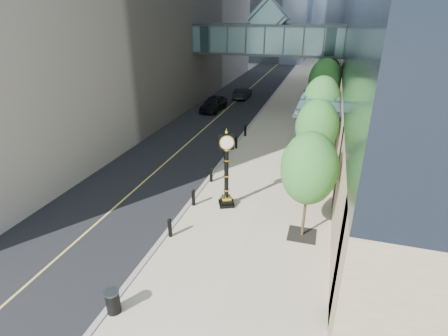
{
  "coord_description": "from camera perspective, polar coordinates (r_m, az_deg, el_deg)",
  "views": [
    {
      "loc": [
        4.04,
        -12.14,
        10.36
      ],
      "look_at": [
        -1.28,
        5.59,
        2.01
      ],
      "focal_mm": 28.0,
      "sensor_mm": 36.0,
      "label": 1
    }
  ],
  "objects": [
    {
      "name": "trash_bin",
      "position": [
        14.45,
        -17.67,
        -20.15
      ],
      "size": [
        0.57,
        0.57,
        0.9
      ],
      "primitive_type": "cylinder",
      "rotation": [
        0.0,
        0.0,
        -0.1
      ],
      "color": "black",
      "rests_on": "sidewalk"
    },
    {
      "name": "pedestrian",
      "position": [
        25.65,
        15.79,
        1.74
      ],
      "size": [
        0.69,
        0.52,
        1.71
      ],
      "primitive_type": "imported",
      "rotation": [
        0.0,
        0.0,
        3.33
      ],
      "color": "beige",
      "rests_on": "sidewalk"
    },
    {
      "name": "sidewalk",
      "position": [
        53.24,
        13.41,
        12.47
      ],
      "size": [
        8.0,
        180.0,
        0.06
      ],
      "primitive_type": "cube",
      "color": "#B8AA8E",
      "rests_on": "ground"
    },
    {
      "name": "street_trees",
      "position": [
        30.06,
        15.77,
        11.2
      ],
      "size": [
        3.09,
        28.76,
        6.36
      ],
      "color": "black",
      "rests_on": "sidewalk"
    },
    {
      "name": "bollard_row",
      "position": [
        24.27,
        -0.91,
        0.35
      ],
      "size": [
        0.2,
        16.2,
        0.9
      ],
      "color": "black",
      "rests_on": "sidewalk"
    },
    {
      "name": "car_far",
      "position": [
        45.8,
        3.0,
        12.12
      ],
      "size": [
        1.58,
        4.27,
        1.4
      ],
      "primitive_type": "imported",
      "rotation": [
        0.0,
        0.0,
        3.12
      ],
      "color": "black",
      "rests_on": "road"
    },
    {
      "name": "car_near",
      "position": [
        39.93,
        -1.69,
        10.5
      ],
      "size": [
        2.24,
        4.93,
        1.64
      ],
      "primitive_type": "imported",
      "rotation": [
        0.0,
        0.0,
        -0.06
      ],
      "color": "black",
      "rests_on": "road"
    },
    {
      "name": "entrance_canopy",
      "position": [
        26.86,
        15.28,
        10.18
      ],
      "size": [
        3.0,
        8.0,
        4.38
      ],
      "color": "#383F44",
      "rests_on": "ground"
    },
    {
      "name": "skywalk",
      "position": [
        40.84,
        7.18,
        20.41
      ],
      "size": [
        17.0,
        4.2,
        5.8
      ],
      "color": "#43686C",
      "rests_on": "ground"
    },
    {
      "name": "curb",
      "position": [
        53.61,
        9.06,
        12.91
      ],
      "size": [
        0.25,
        180.0,
        0.07
      ],
      "primitive_type": "cube",
      "color": "gray",
      "rests_on": "ground"
    },
    {
      "name": "ground",
      "position": [
        16.46,
        -1.37,
        -14.72
      ],
      "size": [
        320.0,
        320.0,
        0.0
      ],
      "primitive_type": "plane",
      "color": "gray",
      "rests_on": "ground"
    },
    {
      "name": "street_clock",
      "position": [
        19.47,
        0.4,
        -1.07
      ],
      "size": [
        1.12,
        1.12,
        4.52
      ],
      "rotation": [
        0.0,
        0.0,
        0.42
      ],
      "color": "black",
      "rests_on": "sidewalk"
    },
    {
      "name": "road",
      "position": [
        54.29,
        4.77,
        13.23
      ],
      "size": [
        8.0,
        180.0,
        0.02
      ],
      "primitive_type": "cube",
      "color": "black",
      "rests_on": "ground"
    }
  ]
}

